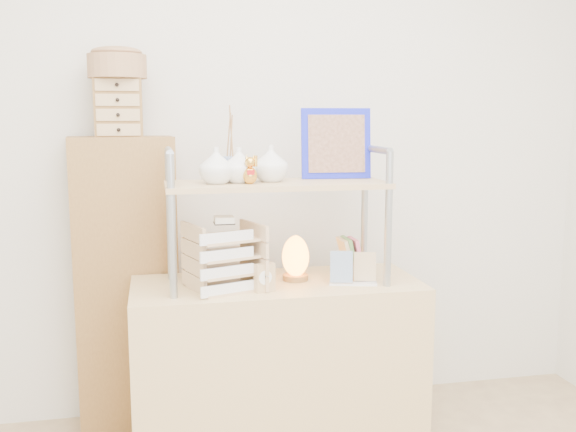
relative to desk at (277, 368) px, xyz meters
name	(u,v)px	position (x,y,z in m)	size (l,w,h in m)	color
room_shell	(332,21)	(0.00, -0.81, 1.32)	(3.42, 3.41, 2.61)	silver
desk	(277,368)	(0.00, 0.00, 0.00)	(1.20, 0.50, 0.75)	tan
cabinet	(126,285)	(-0.63, 0.37, 0.30)	(0.45, 0.24, 1.35)	brown
hutch	(271,178)	(-0.02, 0.01, 0.81)	(0.90, 0.34, 0.72)	#969DA3
letter_tray	(224,261)	(-0.23, -0.07, 0.49)	(0.30, 0.30, 0.30)	tan
salt_lamp	(295,257)	(0.08, 0.02, 0.47)	(0.13, 0.12, 0.19)	brown
desk_clock	(265,278)	(-0.08, -0.13, 0.43)	(0.09, 0.06, 0.11)	tan
postcard_stand	(353,275)	(0.30, -0.09, 0.42)	(0.20, 0.10, 0.14)	white
drawer_chest	(119,108)	(-0.63, 0.35, 1.10)	(0.20, 0.16, 0.25)	brown
woven_basket	(117,66)	(-0.63, 0.35, 1.28)	(0.25, 0.25, 0.10)	brown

